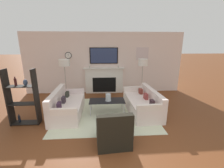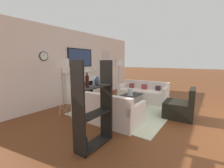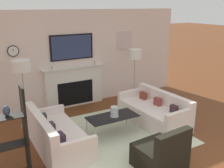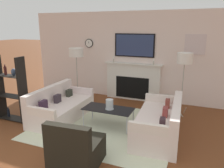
% 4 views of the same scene
% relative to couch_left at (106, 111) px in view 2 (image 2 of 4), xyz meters
% --- Properties ---
extents(fireplace_wall, '(7.08, 0.28, 2.70)m').
position_rel_couch_left_xyz_m(fireplace_wall, '(1.25, 2.20, 0.94)').
color(fireplace_wall, silver).
rests_on(fireplace_wall, ground_plane).
extents(area_rug, '(3.09, 2.66, 0.01)m').
position_rel_couch_left_xyz_m(area_rug, '(1.25, 0.00, -0.27)').
color(area_rug, beige).
rests_on(area_rug, ground_plane).
extents(couch_left, '(0.87, 1.83, 0.79)m').
position_rel_couch_left_xyz_m(couch_left, '(0.00, 0.00, 0.00)').
color(couch_left, silver).
rests_on(couch_left, ground_plane).
extents(couch_right, '(0.97, 1.88, 0.76)m').
position_rel_couch_left_xyz_m(couch_right, '(2.48, 0.00, 0.01)').
color(couch_right, silver).
rests_on(couch_right, ground_plane).
extents(armchair, '(0.80, 0.82, 0.84)m').
position_rel_couch_left_xyz_m(armchair, '(1.39, -1.56, 0.00)').
color(armchair, black).
rests_on(armchair, ground_plane).
extents(coffee_table, '(1.14, 0.54, 0.44)m').
position_rel_couch_left_xyz_m(coffee_table, '(1.30, 0.01, 0.13)').
color(coffee_table, black).
rests_on(coffee_table, ground_plane).
extents(hurricane_candle, '(0.20, 0.20, 0.23)m').
position_rel_couch_left_xyz_m(hurricane_candle, '(1.34, -0.01, 0.26)').
color(hurricane_candle, silver).
rests_on(hurricane_candle, coffee_table).
extents(floor_lamp_left, '(0.43, 0.43, 1.64)m').
position_rel_couch_left_xyz_m(floor_lamp_left, '(-0.29, 1.34, 1.21)').
color(floor_lamp_left, '#9E998E').
rests_on(floor_lamp_left, ground_plane).
extents(floor_lamp_right, '(0.37, 0.37, 1.63)m').
position_rel_couch_left_xyz_m(floor_lamp_right, '(2.79, 1.34, 1.19)').
color(floor_lamp_right, '#9E998E').
rests_on(floor_lamp_right, ground_plane).
extents(shelf_unit, '(0.79, 0.28, 1.58)m').
position_rel_couch_left_xyz_m(shelf_unit, '(-1.03, -0.51, 0.49)').
color(shelf_unit, black).
rests_on(shelf_unit, ground_plane).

